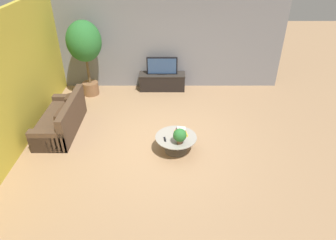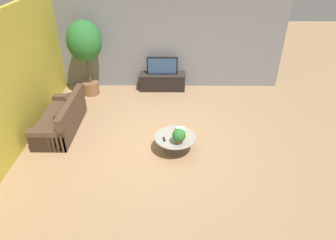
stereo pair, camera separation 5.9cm
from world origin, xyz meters
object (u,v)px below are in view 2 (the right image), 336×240
at_px(couch_by_wall, 62,120).
at_px(potted_plant_tabletop, 179,135).
at_px(television, 162,66).
at_px(media_console, 162,81).
at_px(potted_palm_tall, 85,45).
at_px(coffee_table, 175,141).

distance_m(couch_by_wall, potted_plant_tabletop, 3.15).
distance_m(television, couch_by_wall, 3.49).
xyz_separation_m(media_console, potted_palm_tall, (-2.22, -0.35, 1.30)).
bearing_deg(potted_plant_tabletop, media_console, 97.15).
bearing_deg(television, potted_palm_tall, -171.03).
bearing_deg(potted_plant_tabletop, coffee_table, 107.17).
bearing_deg(couch_by_wall, television, 133.77).
relative_size(media_console, couch_by_wall, 0.74).
bearing_deg(coffee_table, television, 96.40).
height_order(media_console, potted_palm_tall, potted_palm_tall).
xyz_separation_m(couch_by_wall, potted_plant_tabletop, (2.93, -1.11, 0.30)).
bearing_deg(coffee_table, potted_palm_tall, 131.59).
height_order(television, couch_by_wall, television).
height_order(media_console, couch_by_wall, couch_by_wall).
relative_size(potted_palm_tall, potted_plant_tabletop, 6.40).
bearing_deg(potted_palm_tall, potted_plant_tabletop, -49.83).
distance_m(media_console, coffee_table, 3.28).
height_order(television, potted_palm_tall, potted_palm_tall).
xyz_separation_m(coffee_table, couch_by_wall, (-2.86, 0.88, 0.02)).
relative_size(media_console, coffee_table, 1.54).
height_order(coffee_table, potted_plant_tabletop, potted_plant_tabletop).
relative_size(couch_by_wall, potted_palm_tall, 0.86).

